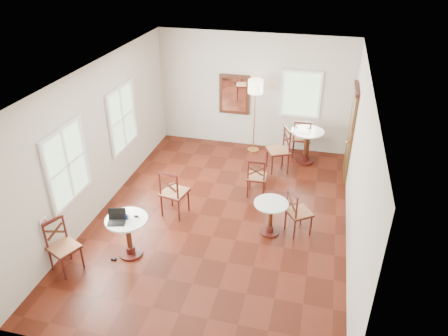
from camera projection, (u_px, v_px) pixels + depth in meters
name	position (u px, v px, depth m)	size (l,w,h in m)	color
ground	(221.00, 217.00, 8.74)	(7.00, 7.00, 0.00)	#4E190D
room_shell	(221.00, 127.00, 8.05)	(5.02, 7.02, 3.01)	beige
cafe_table_near	(128.00, 233.00, 7.52)	(0.74, 0.74, 0.78)	#461611
cafe_table_mid	(271.00, 214.00, 8.10)	(0.65, 0.65, 0.69)	#461611
cafe_table_back	(306.00, 143.00, 10.58)	(0.80, 0.80, 0.85)	#461611
chair_near_a	(174.00, 192.00, 8.59)	(0.57, 0.57, 1.06)	#461611
chair_near_b	(63.00, 246.00, 7.20)	(0.59, 0.59, 0.97)	#461611
chair_mid_a	(257.00, 177.00, 9.27)	(0.44, 0.44, 0.91)	#461611
chair_mid_b	(298.00, 212.00, 8.09)	(0.60, 0.60, 0.94)	#461611
chair_back_a	(302.00, 138.00, 10.88)	(0.48, 0.48, 1.02)	#461611
chair_back_b	(279.00, 150.00, 10.21)	(0.66, 0.66, 1.07)	#461611
floor_lamp	(255.00, 92.00, 10.58)	(0.38, 0.38, 1.93)	#BF8C3F
laptop	(117.00, 219.00, 7.29)	(0.35, 0.32, 0.21)	black
mouse	(136.00, 216.00, 7.41)	(0.09, 0.06, 0.03)	black
navy_mug	(126.00, 217.00, 7.36)	(0.11, 0.07, 0.08)	#0F1733
water_glass	(127.00, 214.00, 7.43)	(0.06, 0.06, 0.09)	white
power_adapter	(114.00, 259.00, 7.61)	(0.09, 0.05, 0.04)	black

